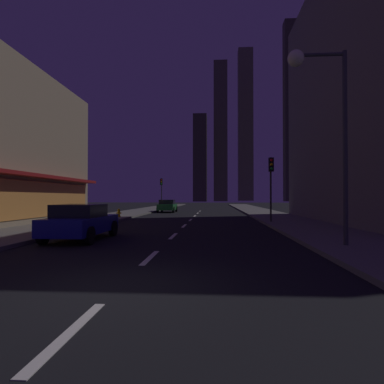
{
  "coord_description": "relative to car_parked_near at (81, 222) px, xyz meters",
  "views": [
    {
      "loc": [
        1.85,
        -6.09,
        1.74
      ],
      "look_at": [
        0.0,
        20.4,
        2.16
      ],
      "focal_mm": 30.57,
      "sensor_mm": 36.0,
      "label": 1
    }
  ],
  "objects": [
    {
      "name": "skyscraper_distant_tall",
      "position": [
        -0.5,
        119.62,
        16.79
      ],
      "size": [
        5.44,
        7.82,
        35.07
      ],
      "primitive_type": "cube",
      "color": "#39362B",
      "rests_on": "ground"
    },
    {
      "name": "skyscraper_distant_mid",
      "position": [
        7.89,
        128.6,
        29.16
      ],
      "size": [
        5.79,
        8.65,
        59.8
      ],
      "primitive_type": "cube",
      "color": "#4B4738",
      "rests_on": "ground"
    },
    {
      "name": "skyscraper_distant_slender",
      "position": [
        36.99,
        124.65,
        36.83
      ],
      "size": [
        5.5,
        5.13,
        75.14
      ],
      "primitive_type": "cube",
      "color": "#3A372B",
      "rests_on": "ground"
    },
    {
      "name": "ground_plane",
      "position": [
        3.6,
        25.09,
        -0.79
      ],
      "size": [
        78.0,
        136.0,
        0.1
      ],
      "primitive_type": "cube",
      "color": "black"
    },
    {
      "name": "skyscraper_distant_short",
      "position": [
        20.7,
        150.58,
        37.01
      ],
      "size": [
        7.21,
        6.23,
        75.5
      ],
      "primitive_type": "cube",
      "color": "brown",
      "rests_on": "ground"
    },
    {
      "name": "fire_hydrant_far_left",
      "position": [
        -2.3,
        12.94,
        -0.29
      ],
      "size": [
        0.42,
        0.3,
        0.65
      ],
      "color": "gold",
      "rests_on": "sidewalk_left"
    },
    {
      "name": "traffic_light_far_left",
      "position": [
        -1.9,
        31.6,
        2.45
      ],
      "size": [
        0.32,
        0.48,
        4.2
      ],
      "color": "#2D2D2D",
      "rests_on": "sidewalk_left"
    },
    {
      "name": "street_lamp_right",
      "position": [
        8.98,
        -1.8,
        4.33
      ],
      "size": [
        1.96,
        0.56,
        6.58
      ],
      "color": "#38383D",
      "rests_on": "sidewalk_right"
    },
    {
      "name": "car_parked_far",
      "position": [
        0.0,
        24.3,
        0.0
      ],
      "size": [
        1.98,
        4.24,
        1.45
      ],
      "color": "#1E722D",
      "rests_on": "ground"
    },
    {
      "name": "sidewalk_right",
      "position": [
        10.6,
        25.09,
        -0.67
      ],
      "size": [
        4.0,
        76.0,
        0.15
      ],
      "primitive_type": "cube",
      "color": "#605E59",
      "rests_on": "ground"
    },
    {
      "name": "traffic_light_near_right",
      "position": [
        9.1,
        8.49,
        2.45
      ],
      "size": [
        0.32,
        0.48,
        4.2
      ],
      "color": "#2D2D2D",
      "rests_on": "sidewalk_right"
    },
    {
      "name": "sidewalk_left",
      "position": [
        -3.4,
        25.09,
        -0.67
      ],
      "size": [
        4.0,
        76.0,
        0.15
      ],
      "primitive_type": "cube",
      "color": "#605E59",
      "rests_on": "ground"
    },
    {
      "name": "car_parked_near",
      "position": [
        0.0,
        0.0,
        0.0
      ],
      "size": [
        1.98,
        4.24,
        1.45
      ],
      "color": "navy",
      "rests_on": "ground"
    },
    {
      "name": "lane_marking_center",
      "position": [
        3.6,
        9.29,
        -0.73
      ],
      "size": [
        0.16,
        38.6,
        0.01
      ],
      "color": "silver",
      "rests_on": "ground"
    }
  ]
}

